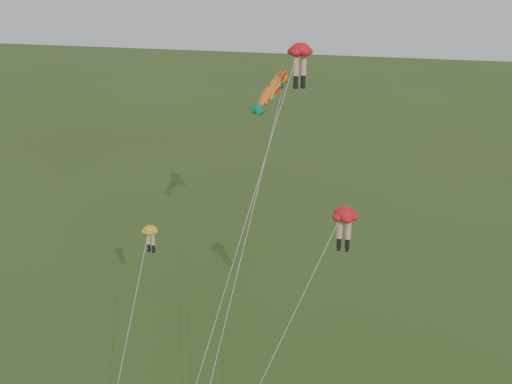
# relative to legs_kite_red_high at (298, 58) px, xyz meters

# --- Properties ---
(legs_kite_red_high) EXTENTS (4.87, 11.08, 18.92)m
(legs_kite_red_high) POSITION_rel_legs_kite_red_high_xyz_m (0.00, 0.00, 0.00)
(legs_kite_red_high) COLOR red
(legs_kite_red_high) RESTS_ON ground
(legs_kite_red_mid) EXTENTS (5.42, 5.29, 12.04)m
(legs_kite_red_mid) POSITION_rel_legs_kite_red_high_xyz_m (3.70, -6.53, -6.76)
(legs_kite_red_mid) COLOR red
(legs_kite_red_mid) RESTS_ON ground
(legs_kite_yellow) EXTENTS (1.03, 6.13, 9.56)m
(legs_kite_yellow) POSITION_rel_legs_kite_red_high_xyz_m (-6.90, -6.19, -9.33)
(legs_kite_yellow) COLOR yellow
(legs_kite_yellow) RESTS_ON ground
(fish_kite) EXTENTS (2.07, 13.88, 17.31)m
(fish_kite) POSITION_rel_legs_kite_red_high_xyz_m (-1.75, 1.18, -2.13)
(fish_kite) COLOR yellow
(fish_kite) RESTS_ON ground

